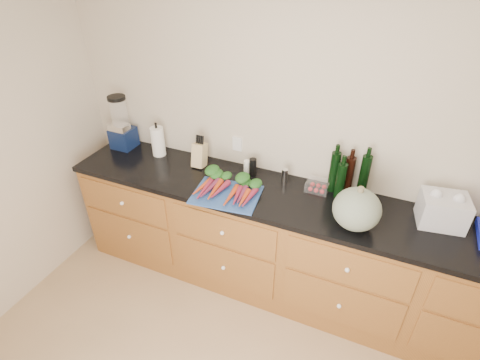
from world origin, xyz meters
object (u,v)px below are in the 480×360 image
at_px(carrots, 229,187).
at_px(knife_block, 200,155).
at_px(squash, 357,209).
at_px(blender_appliance, 121,126).
at_px(paper_towel, 158,141).
at_px(tomato_box, 318,186).
at_px(cutting_board, 226,195).

height_order(carrots, knife_block, knife_block).
bearing_deg(squash, carrots, 178.05).
bearing_deg(knife_block, squash, -12.16).
distance_m(squash, blender_appliance, 2.09).
bearing_deg(paper_towel, knife_block, -2.79).
relative_size(squash, knife_block, 1.56).
relative_size(blender_appliance, tomato_box, 2.87).
distance_m(blender_appliance, paper_towel, 0.37).
relative_size(cutting_board, paper_towel, 1.89).
bearing_deg(cutting_board, blender_appliance, 164.67).
height_order(squash, blender_appliance, blender_appliance).
relative_size(blender_appliance, paper_towel, 1.87).
xyz_separation_m(cutting_board, knife_block, (-0.38, 0.30, 0.09)).
distance_m(knife_block, tomato_box, 0.98).
height_order(carrots, paper_towel, paper_towel).
distance_m(cutting_board, blender_appliance, 1.22).
height_order(knife_block, tomato_box, knife_block).
distance_m(carrots, paper_towel, 0.84).
bearing_deg(blender_appliance, tomato_box, 0.41).
height_order(cutting_board, carrots, carrots).
height_order(cutting_board, squash, squash).
bearing_deg(blender_appliance, knife_block, -1.29).
height_order(squash, knife_block, squash).
bearing_deg(carrots, cutting_board, -90.00).
bearing_deg(tomato_box, paper_towel, -179.59).
xyz_separation_m(carrots, knife_block, (-0.38, 0.25, 0.06)).
xyz_separation_m(carrots, tomato_box, (0.59, 0.28, -0.00)).
xyz_separation_m(carrots, squash, (0.91, -0.03, 0.10)).
relative_size(carrots, paper_towel, 1.86).
relative_size(cutting_board, carrots, 1.02).
relative_size(knife_block, tomato_box, 1.19).
bearing_deg(cutting_board, paper_towel, 158.01).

